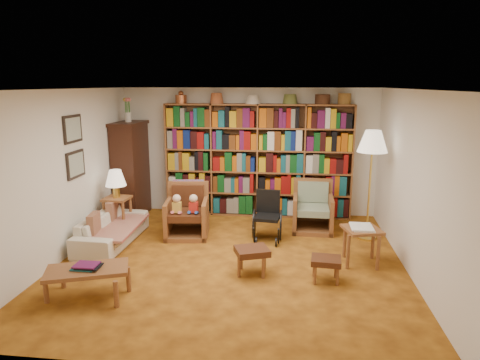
# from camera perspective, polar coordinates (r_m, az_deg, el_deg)

# --- Properties ---
(floor) EXTENTS (5.00, 5.00, 0.00)m
(floor) POSITION_cam_1_polar(r_m,az_deg,el_deg) (6.47, -1.15, -10.72)
(floor) COLOR #B76F1C
(floor) RESTS_ON ground
(ceiling) EXTENTS (5.00, 5.00, 0.00)m
(ceiling) POSITION_cam_1_polar(r_m,az_deg,el_deg) (5.93, -1.26, 12.01)
(ceiling) COLOR silver
(ceiling) RESTS_ON wall_back
(wall_back) EXTENTS (5.00, 0.00, 5.00)m
(wall_back) POSITION_cam_1_polar(r_m,az_deg,el_deg) (8.52, 1.12, 3.79)
(wall_back) COLOR white
(wall_back) RESTS_ON floor
(wall_front) EXTENTS (5.00, 0.00, 5.00)m
(wall_front) POSITION_cam_1_polar(r_m,az_deg,el_deg) (3.72, -6.58, -8.21)
(wall_front) COLOR white
(wall_front) RESTS_ON floor
(wall_left) EXTENTS (0.00, 5.00, 5.00)m
(wall_left) POSITION_cam_1_polar(r_m,az_deg,el_deg) (6.88, -22.30, 0.67)
(wall_left) COLOR white
(wall_left) RESTS_ON floor
(wall_right) EXTENTS (0.00, 5.00, 5.00)m
(wall_right) POSITION_cam_1_polar(r_m,az_deg,el_deg) (6.25, 22.13, -0.45)
(wall_right) COLOR white
(wall_right) RESTS_ON floor
(bookshelf) EXTENTS (3.60, 0.30, 2.42)m
(bookshelf) POSITION_cam_1_polar(r_m,az_deg,el_deg) (8.35, 2.37, 3.04)
(bookshelf) COLOR brown
(bookshelf) RESTS_ON floor
(curio_cabinet) EXTENTS (0.50, 0.95, 2.40)m
(curio_cabinet) POSITION_cam_1_polar(r_m,az_deg,el_deg) (8.61, -14.34, 1.49)
(curio_cabinet) COLOR #351B0E
(curio_cabinet) RESTS_ON floor
(framed_pictures) EXTENTS (0.03, 0.52, 0.97)m
(framed_pictures) POSITION_cam_1_polar(r_m,az_deg,el_deg) (7.07, -21.23, 4.15)
(framed_pictures) COLOR black
(framed_pictures) RESTS_ON wall_left
(sofa) EXTENTS (1.68, 0.69, 0.48)m
(sofa) POSITION_cam_1_polar(r_m,az_deg,el_deg) (7.37, -16.71, -6.28)
(sofa) COLOR beige
(sofa) RESTS_ON floor
(sofa_throw) EXTENTS (0.79, 1.42, 0.04)m
(sofa_throw) POSITION_cam_1_polar(r_m,az_deg,el_deg) (7.33, -16.38, -5.88)
(sofa_throw) COLOR #C1B18D
(sofa_throw) RESTS_ON sofa
(cushion_left) EXTENTS (0.14, 0.36, 0.35)m
(cushion_left) POSITION_cam_1_polar(r_m,az_deg,el_deg) (7.66, -16.68, -3.92)
(cushion_left) COLOR maroon
(cushion_left) RESTS_ON sofa
(cushion_right) EXTENTS (0.15, 0.35, 0.34)m
(cushion_right) POSITION_cam_1_polar(r_m,az_deg,el_deg) (7.05, -18.91, -5.50)
(cushion_right) COLOR maroon
(cushion_right) RESTS_ON sofa
(side_table_lamp) EXTENTS (0.44, 0.44, 0.64)m
(side_table_lamp) POSITION_cam_1_polar(r_m,az_deg,el_deg) (7.78, -16.03, -3.44)
(side_table_lamp) COLOR brown
(side_table_lamp) RESTS_ON floor
(table_lamp) EXTENTS (0.36, 0.36, 0.49)m
(table_lamp) POSITION_cam_1_polar(r_m,az_deg,el_deg) (7.66, -16.26, 0.14)
(table_lamp) COLOR gold
(table_lamp) RESTS_ON side_table_lamp
(armchair_leather) EXTENTS (0.80, 0.84, 0.91)m
(armchair_leather) POSITION_cam_1_polar(r_m,az_deg,el_deg) (7.49, -6.93, -4.46)
(armchair_leather) COLOR brown
(armchair_leather) RESTS_ON floor
(armchair_sage) EXTENTS (0.72, 0.75, 0.88)m
(armchair_sage) POSITION_cam_1_polar(r_m,az_deg,el_deg) (7.83, 9.63, -4.05)
(armchair_sage) COLOR brown
(armchair_sage) RESTS_ON floor
(wheelchair) EXTENTS (0.48, 0.66, 0.83)m
(wheelchair) POSITION_cam_1_polar(r_m,az_deg,el_deg) (7.22, 3.69, -5.00)
(wheelchair) COLOR black
(wheelchair) RESTS_ON floor
(floor_lamp) EXTENTS (0.49, 0.49, 1.84)m
(floor_lamp) POSITION_cam_1_polar(r_m,az_deg,el_deg) (7.27, 17.24, 4.38)
(floor_lamp) COLOR gold
(floor_lamp) RESTS_ON floor
(side_table_papers) EXTENTS (0.60, 0.60, 0.57)m
(side_table_papers) POSITION_cam_1_polar(r_m,az_deg,el_deg) (6.46, 15.92, -6.94)
(side_table_papers) COLOR brown
(side_table_papers) RESTS_ON floor
(footstool_a) EXTENTS (0.54, 0.50, 0.37)m
(footstool_a) POSITION_cam_1_polar(r_m,az_deg,el_deg) (5.95, 1.61, -9.68)
(footstool_a) COLOR #472513
(footstool_a) RESTS_ON floor
(footstool_b) EXTENTS (0.41, 0.36, 0.33)m
(footstool_b) POSITION_cam_1_polar(r_m,az_deg,el_deg) (5.86, 11.40, -10.69)
(footstool_b) COLOR #472513
(footstool_b) RESTS_ON floor
(coffee_table) EXTENTS (1.07, 0.79, 0.43)m
(coffee_table) POSITION_cam_1_polar(r_m,az_deg,el_deg) (5.64, -19.71, -11.47)
(coffee_table) COLOR brown
(coffee_table) RESTS_ON floor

